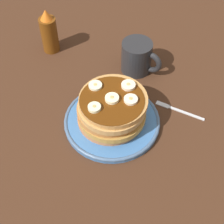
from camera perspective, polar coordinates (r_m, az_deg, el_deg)
ground_plane at (r=83.47cm, az=0.00°, el=-2.54°), size 140.00×140.00×3.00cm
plate at (r=81.60cm, az=0.00°, el=-1.55°), size 23.71×23.71×1.58cm
pancake_stack at (r=78.49cm, az=-0.13°, el=0.48°), size 17.21×16.92×7.50cm
banana_slice_0 at (r=75.12cm, az=0.10°, el=2.24°), size 3.25×3.25×1.05cm
banana_slice_1 at (r=78.25cm, az=-2.90°, el=4.57°), size 3.22×3.22×0.85cm
banana_slice_2 at (r=73.59cm, az=-3.06°, el=0.76°), size 2.96×2.96×1.02cm
banana_slice_3 at (r=75.23cm, az=3.27°, el=2.14°), size 3.22×3.22×0.90cm
banana_slice_4 at (r=78.20cm, az=2.84°, el=4.60°), size 3.38×3.38×0.97cm
coffee_mug at (r=92.46cm, az=4.47°, el=9.48°), size 11.95×8.43×9.09cm
fork at (r=86.32cm, az=11.15°, el=0.43°), size 13.04×1.98×0.50cm
syrup_bottle at (r=99.81cm, az=-10.83°, el=13.34°), size 4.92×4.92×13.69cm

